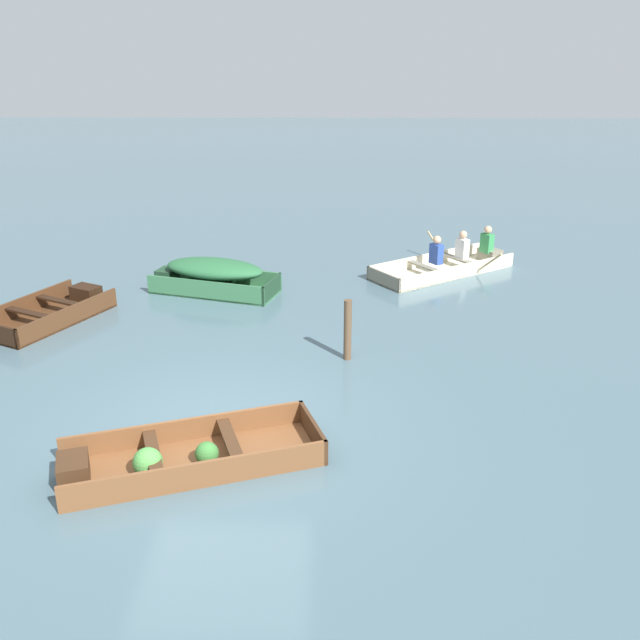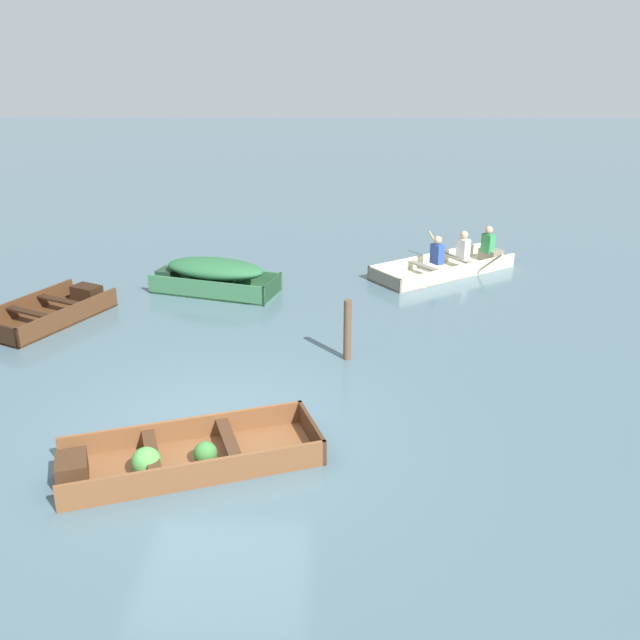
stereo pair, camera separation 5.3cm
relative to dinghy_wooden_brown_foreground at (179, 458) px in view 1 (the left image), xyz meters
The scene contains 6 objects.
ground_plane 0.98m from the dinghy_wooden_brown_foreground, 70.64° to the left, with size 80.00×80.00×0.00m, color #47606B.
dinghy_wooden_brown_foreground is the anchor object (origin of this frame).
skiff_green_near_moored 6.50m from the dinghy_wooden_brown_foreground, 94.90° to the left, with size 2.75×1.70×0.71m.
skiff_dark_varnish_mid_moored 5.98m from the dinghy_wooden_brown_foreground, 124.26° to the left, with size 2.17×2.70×0.37m.
rowboat_cream_with_crew 9.18m from the dinghy_wooden_brown_foreground, 60.20° to the left, with size 3.42×2.84×0.88m.
mooring_post 3.87m from the dinghy_wooden_brown_foreground, 56.24° to the left, with size 0.13×0.13×1.03m, color brown.
Camera 1 is at (1.49, -8.38, 4.93)m, focal length 40.00 mm.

